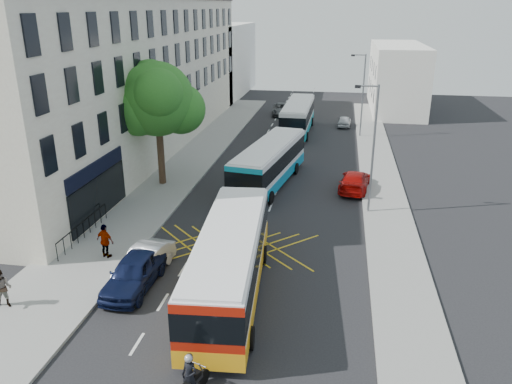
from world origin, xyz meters
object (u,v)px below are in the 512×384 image
at_px(motorbike, 190,378).
at_px(pedestrian_far, 105,241).
at_px(bus_mid, 269,163).
at_px(parked_car_silver, 144,262).
at_px(street_tree, 157,100).
at_px(lamp_near, 372,143).
at_px(red_hatchback, 355,181).
at_px(lamp_far, 362,91).
at_px(bus_near, 230,261).
at_px(pedestrian_near, 2,289).
at_px(distant_car_silver, 344,121).
at_px(distant_car_grey, 282,109).
at_px(parked_car_blue, 134,273).
at_px(bus_far, 298,116).

bearing_deg(motorbike, pedestrian_far, 148.80).
bearing_deg(bus_mid, parked_car_silver, -97.13).
bearing_deg(street_tree, lamp_near, -11.40).
bearing_deg(pedestrian_far, red_hatchback, -117.11).
distance_m(lamp_far, bus_near, 31.65).
bearing_deg(pedestrian_near, red_hatchback, 34.00).
bearing_deg(bus_mid, distant_car_silver, 84.28).
relative_size(street_tree, bus_near, 0.76).
relative_size(pedestrian_near, pedestrian_far, 0.97).
relative_size(red_hatchback, distant_car_silver, 1.39).
xyz_separation_m(red_hatchback, distant_car_grey, (-8.27, 25.42, -0.01)).
height_order(parked_car_blue, distant_car_silver, parked_car_blue).
distance_m(street_tree, red_hatchback, 15.14).
bearing_deg(bus_mid, bus_near, -79.19).
bearing_deg(pedestrian_near, bus_mid, 47.77).
height_order(bus_mid, motorbike, bus_mid).
bearing_deg(street_tree, parked_car_silver, -74.14).
relative_size(lamp_near, bus_near, 0.69).
bearing_deg(pedestrian_near, pedestrian_far, 49.41).
bearing_deg(parked_car_silver, lamp_far, 77.51).
bearing_deg(red_hatchback, pedestrian_near, 57.27).
bearing_deg(parked_car_silver, lamp_near, 49.25).
relative_size(street_tree, red_hatchback, 1.84).
xyz_separation_m(lamp_near, parked_car_blue, (-11.10, -11.01, -3.82)).
distance_m(street_tree, bus_far, 20.63).
height_order(street_tree, bus_far, street_tree).
relative_size(motorbike, red_hatchback, 0.40).
distance_m(bus_near, pedestrian_far, 7.43).
relative_size(lamp_near, distant_car_silver, 2.32).
height_order(bus_near, bus_mid, bus_near).
xyz_separation_m(bus_near, pedestrian_near, (-9.43, -2.87, -0.64)).
xyz_separation_m(distant_car_grey, distant_car_silver, (7.49, -5.08, -0.09)).
xyz_separation_m(red_hatchback, pedestrian_near, (-15.28, -17.95, 0.35)).
bearing_deg(parked_car_blue, pedestrian_far, 137.69).
bearing_deg(pedestrian_far, lamp_near, -129.66).
height_order(bus_mid, parked_car_silver, bus_mid).
bearing_deg(bus_far, lamp_far, -10.28).
bearing_deg(pedestrian_near, lamp_near, 25.02).
bearing_deg(bus_near, street_tree, 116.14).
distance_m(lamp_far, pedestrian_far, 31.91).
bearing_deg(distant_car_grey, pedestrian_far, -102.23).
bearing_deg(bus_mid, motorbike, -79.44).
relative_size(lamp_far, bus_near, 0.69).
bearing_deg(distant_car_silver, bus_near, 85.12).
distance_m(bus_near, red_hatchback, 16.20).
relative_size(lamp_near, red_hatchback, 1.68).
relative_size(lamp_near, parked_car_silver, 1.94).
xyz_separation_m(lamp_near, distant_car_grey, (-8.96, 29.67, -3.94)).
bearing_deg(bus_near, bus_mid, 86.99).
height_order(bus_far, parked_car_blue, bus_far).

